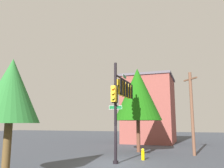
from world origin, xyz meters
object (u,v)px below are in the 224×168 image
utility_pole (192,111)px  fire_hydrant (143,154)px  brick_building (149,109)px  signal_pole_assembly (121,94)px  tree_mid (11,91)px  tree_near (138,94)px

utility_pole → fire_hydrant: utility_pole is taller
fire_hydrant → brick_building: bearing=8.4°
utility_pole → fire_hydrant: (-3.64, 3.55, -3.27)m
signal_pole_assembly → tree_mid: size_ratio=1.15×
tree_near → signal_pole_assembly: bearing=179.7°
brick_building → fire_hydrant: bearing=-171.6°
tree_mid → tree_near: bearing=-16.2°
tree_mid → utility_pole: bearing=-36.3°
utility_pole → tree_mid: bearing=143.7°
fire_hydrant → tree_near: tree_near is taller
signal_pole_assembly → tree_near: size_ratio=0.86×
signal_pole_assembly → utility_pole: utility_pole is taller
fire_hydrant → tree_mid: (-8.08, 5.06, 3.88)m
fire_hydrant → tree_mid: tree_mid is taller
signal_pole_assembly → tree_near: (5.29, -0.03, 0.59)m
tree_near → brick_building: brick_building is taller
brick_building → tree_mid: bearing=173.2°
signal_pole_assembly → utility_pole: (4.34, -4.96, -1.18)m
signal_pole_assembly → fire_hydrant: bearing=-63.8°
signal_pole_assembly → fire_hydrant: signal_pole_assembly is taller
brick_building → signal_pole_assembly: bearing=-177.0°
tree_near → brick_building: (10.87, 0.89, -0.84)m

